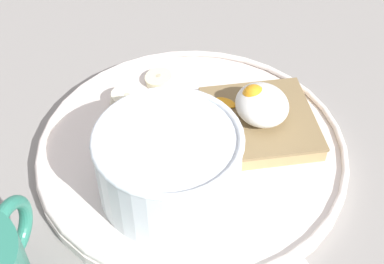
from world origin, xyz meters
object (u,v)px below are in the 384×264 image
Objects in this scene: banana_slice_left at (128,100)px; banana_slice_back at (155,116)px; toast_slice at (260,123)px; oatmeal_bowl at (169,164)px; poached_egg at (261,105)px; banana_slice_front at (173,98)px; banana_slice_right at (158,79)px.

banana_slice_back is (-2.95, -1.88, -0.24)cm from banana_slice_left.
toast_slice is at bearing -117.97° from banana_slice_back.
oatmeal_bowl reaches higher than banana_slice_left.
oatmeal_bowl reaches higher than banana_slice_back.
toast_slice and banana_slice_left have the same top height.
banana_slice_left is at bearing 54.57° from toast_slice.
oatmeal_bowl is at bearing 110.69° from poached_egg.
banana_slice_right is (3.17, 0.49, 0.07)cm from banana_slice_front.
banana_slice_right is at bearing -14.03° from oatmeal_bowl.
banana_slice_back reaches higher than banana_slice_front.
poached_egg is 2.14× the size of banana_slice_right.
poached_egg is (0.11, 0.09, 2.30)cm from toast_slice.
poached_egg reaches higher than banana_slice_back.
toast_slice is 10.08cm from banana_slice_back.
oatmeal_bowl is 11.69cm from banana_slice_left.
oatmeal_bowl is at bearing 109.96° from toast_slice.
poached_egg reaches higher than toast_slice.
oatmeal_bowl is 11.23cm from toast_slice.
banana_slice_right reaches higher than banana_slice_front.
oatmeal_bowl is 3.22× the size of banana_slice_back.
toast_slice is 12.10cm from banana_slice_right.
banana_slice_right is at bearing -20.97° from banana_slice_back.
banana_slice_left is at bearing 54.74° from poached_egg.
poached_egg is (3.86, -10.23, -0.04)cm from oatmeal_bowl.
banana_slice_back and banana_slice_right have the same top height.
oatmeal_bowl is at bearing 170.45° from banana_slice_back.
toast_slice is 2.30cm from poached_egg.
banana_slice_back is 1.18× the size of banana_slice_right.
banana_slice_front is 0.80× the size of banana_slice_left.
banana_slice_back is at bearing 62.36° from poached_egg.
banana_slice_front is at bearing -101.92° from banana_slice_left.
toast_slice is at bearing -136.47° from banana_slice_front.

